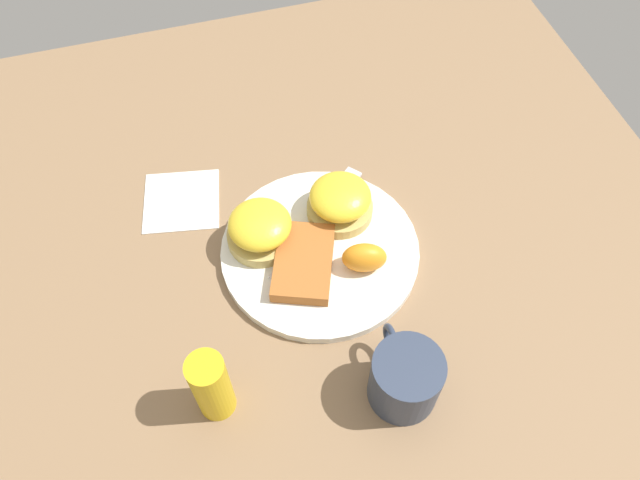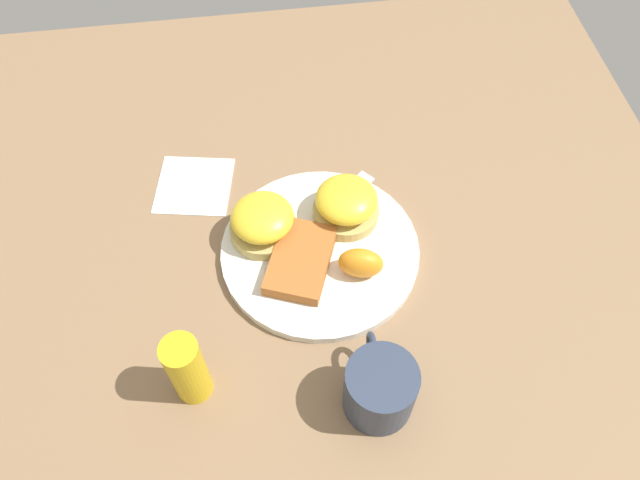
% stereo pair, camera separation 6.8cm
% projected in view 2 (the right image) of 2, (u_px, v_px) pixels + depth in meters
% --- Properties ---
extents(ground_plane, '(1.10, 1.10, 0.00)m').
position_uv_depth(ground_plane, '(320.00, 253.00, 0.87)').
color(ground_plane, '#846647').
extents(plate, '(0.28, 0.28, 0.01)m').
position_uv_depth(plate, '(320.00, 251.00, 0.87)').
color(plate, silver).
rests_on(plate, ground_plane).
extents(sandwich_benedict_left, '(0.09, 0.09, 0.06)m').
position_uv_depth(sandwich_benedict_left, '(346.00, 204.00, 0.87)').
color(sandwich_benedict_left, tan).
rests_on(sandwich_benedict_left, plate).
extents(sandwich_benedict_right, '(0.09, 0.09, 0.06)m').
position_uv_depth(sandwich_benedict_right, '(263.00, 222.00, 0.85)').
color(sandwich_benedict_right, tan).
rests_on(sandwich_benedict_right, plate).
extents(hashbrown_patty, '(0.14, 0.11, 0.02)m').
position_uv_depth(hashbrown_patty, '(301.00, 260.00, 0.84)').
color(hashbrown_patty, '#A75E29').
rests_on(hashbrown_patty, plate).
extents(orange_wedge, '(0.05, 0.07, 0.04)m').
position_uv_depth(orange_wedge, '(361.00, 263.00, 0.82)').
color(orange_wedge, orange).
rests_on(orange_wedge, plate).
extents(fork, '(0.16, 0.18, 0.00)m').
position_uv_depth(fork, '(327.00, 215.00, 0.89)').
color(fork, silver).
rests_on(fork, plate).
extents(cup, '(0.11, 0.08, 0.08)m').
position_uv_depth(cup, '(380.00, 389.00, 0.72)').
color(cup, '#2D384C').
rests_on(cup, ground_plane).
extents(napkin, '(0.13, 0.13, 0.00)m').
position_uv_depth(napkin, '(194.00, 185.00, 0.94)').
color(napkin, white).
rests_on(napkin, ground_plane).
extents(condiment_bottle, '(0.04, 0.04, 0.12)m').
position_uv_depth(condiment_bottle, '(187.00, 369.00, 0.72)').
color(condiment_bottle, gold).
rests_on(condiment_bottle, ground_plane).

